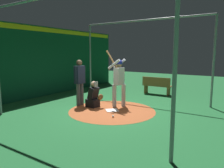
# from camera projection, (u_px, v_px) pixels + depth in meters

# --- Properties ---
(ground_plane) EXTENTS (27.79, 27.79, 0.00)m
(ground_plane) POSITION_uv_depth(u_px,v_px,m) (112.00, 111.00, 7.46)
(ground_plane) COLOR #216633
(dirt_circle) EXTENTS (3.04, 3.04, 0.01)m
(dirt_circle) POSITION_uv_depth(u_px,v_px,m) (112.00, 111.00, 7.46)
(dirt_circle) COLOR #AD562D
(dirt_circle) RESTS_ON ground
(home_plate) EXTENTS (0.59, 0.59, 0.01)m
(home_plate) POSITION_uv_depth(u_px,v_px,m) (112.00, 110.00, 7.46)
(home_plate) COLOR white
(home_plate) RESTS_ON dirt_circle
(batter) EXTENTS (0.68, 0.49, 2.12)m
(batter) POSITION_uv_depth(u_px,v_px,m) (119.00, 78.00, 7.89)
(batter) COLOR #BCBCC0
(batter) RESTS_ON ground
(catcher) EXTENTS (0.58, 0.40, 0.98)m
(catcher) POSITION_uv_depth(u_px,v_px,m) (94.00, 97.00, 7.91)
(catcher) COLOR black
(catcher) RESTS_ON ground
(umpire) EXTENTS (0.22, 0.49, 1.76)m
(umpire) POSITION_uv_depth(u_px,v_px,m) (80.00, 80.00, 8.13)
(umpire) COLOR #4C4C51
(umpire) RESTS_ON ground
(back_wall) EXTENTS (0.22, 11.79, 3.22)m
(back_wall) POSITION_uv_depth(u_px,v_px,m) (34.00, 62.00, 9.48)
(back_wall) COLOR #0F472D
(back_wall) RESTS_ON ground
(cage_frame) EXTENTS (5.78, 4.83, 3.41)m
(cage_frame) POSITION_uv_depth(u_px,v_px,m) (112.00, 43.00, 7.11)
(cage_frame) COLOR gray
(cage_frame) RESTS_ON ground
(bench) EXTENTS (1.41, 0.36, 0.85)m
(bench) POSITION_uv_depth(u_px,v_px,m) (157.00, 86.00, 10.32)
(bench) COLOR olive
(bench) RESTS_ON ground
(baseball_0) EXTENTS (0.07, 0.07, 0.07)m
(baseball_0) POSITION_uv_depth(u_px,v_px,m) (113.00, 116.00, 6.65)
(baseball_0) COLOR white
(baseball_0) RESTS_ON dirt_circle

